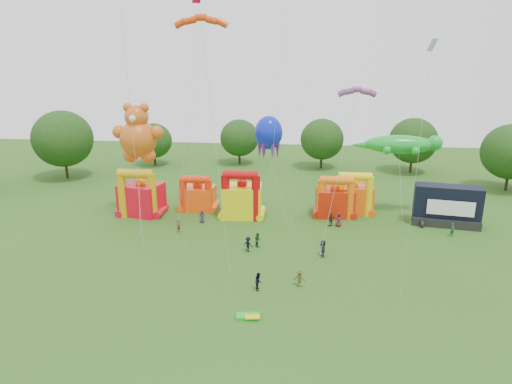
# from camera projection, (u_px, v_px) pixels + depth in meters

# --- Properties ---
(ground) EXTENTS (160.00, 160.00, 0.00)m
(ground) POSITION_uv_depth(u_px,v_px,m) (243.00, 328.00, 36.86)
(ground) COLOR #2F5618
(ground) RESTS_ON ground
(tree_ring) EXTENTS (123.76, 125.86, 12.07)m
(tree_ring) POSITION_uv_depth(u_px,v_px,m) (228.00, 253.00, 35.76)
(tree_ring) COLOR #352314
(tree_ring) RESTS_ON ground
(bouncy_castle_0) EXTENTS (6.13, 5.34, 6.76)m
(bouncy_castle_0) POSITION_uv_depth(u_px,v_px,m) (141.00, 197.00, 62.37)
(bouncy_castle_0) COLOR red
(bouncy_castle_0) RESTS_ON ground
(bouncy_castle_1) EXTENTS (4.74, 3.89, 5.25)m
(bouncy_castle_1) POSITION_uv_depth(u_px,v_px,m) (198.00, 196.00, 64.49)
(bouncy_castle_1) COLOR #FF4D0D
(bouncy_castle_1) RESTS_ON ground
(bouncy_castle_2) EXTENTS (5.40, 4.43, 6.81)m
(bouncy_castle_2) POSITION_uv_depth(u_px,v_px,m) (242.00, 199.00, 61.42)
(bouncy_castle_2) COLOR yellow
(bouncy_castle_2) RESTS_ON ground
(bouncy_castle_3) EXTENTS (5.22, 4.32, 5.88)m
(bouncy_castle_3) POSITION_uv_depth(u_px,v_px,m) (335.00, 200.00, 62.02)
(bouncy_castle_3) COLOR red
(bouncy_castle_3) RESTS_ON ground
(bouncy_castle_4) EXTENTS (5.46, 4.64, 6.09)m
(bouncy_castle_4) POSITION_uv_depth(u_px,v_px,m) (353.00, 197.00, 63.21)
(bouncy_castle_4) COLOR #FC550D
(bouncy_castle_4) RESTS_ON ground
(stage_trailer) EXTENTS (8.57, 4.40, 5.24)m
(stage_trailer) POSITION_uv_depth(u_px,v_px,m) (447.00, 206.00, 58.66)
(stage_trailer) COLOR black
(stage_trailer) RESTS_ON ground
(teddy_bear_kite) EXTENTS (6.93, 10.51, 15.25)m
(teddy_bear_kite) POSITION_uv_depth(u_px,v_px,m) (139.00, 162.00, 60.06)
(teddy_bear_kite) COLOR #CD5716
(teddy_bear_kite) RESTS_ON ground
(gecko_kite) EXTENTS (12.13, 8.21, 11.08)m
(gecko_kite) POSITION_uv_depth(u_px,v_px,m) (400.00, 152.00, 60.77)
(gecko_kite) COLOR green
(gecko_kite) RESTS_ON ground
(octopus_kite) EXTENTS (5.07, 7.86, 13.52)m
(octopus_kite) POSITION_uv_depth(u_px,v_px,m) (275.00, 172.00, 60.63)
(octopus_kite) COLOR #0D20C6
(octopus_kite) RESTS_ON ground
(parafoil_kites) EXTENTS (30.18, 12.23, 29.63)m
(parafoil_kites) POSITION_uv_depth(u_px,v_px,m) (234.00, 146.00, 48.71)
(parafoil_kites) COLOR #EB390B
(parafoil_kites) RESTS_ON ground
(diamond_kites) EXTENTS (24.87, 18.74, 34.89)m
(diamond_kites) POSITION_uv_depth(u_px,v_px,m) (266.00, 116.00, 47.12)
(diamond_kites) COLOR #C80939
(diamond_kites) RESTS_ON ground
(folded_kite_bundle) EXTENTS (2.11, 1.29, 0.31)m
(folded_kite_bundle) POSITION_uv_depth(u_px,v_px,m) (249.00, 316.00, 38.20)
(folded_kite_bundle) COLOR green
(folded_kite_bundle) RESTS_ON ground
(spectator_0) EXTENTS (0.88, 0.64, 1.67)m
(spectator_0) POSITION_uv_depth(u_px,v_px,m) (202.00, 217.00, 59.77)
(spectator_0) COLOR #2E2944
(spectator_0) RESTS_ON ground
(spectator_1) EXTENTS (0.65, 0.71, 1.64)m
(spectator_1) POSITION_uv_depth(u_px,v_px,m) (178.00, 226.00, 56.50)
(spectator_1) COLOR #5E291B
(spectator_1) RESTS_ON ground
(spectator_2) EXTENTS (0.99, 1.03, 1.68)m
(spectator_2) POSITION_uv_depth(u_px,v_px,m) (258.00, 240.00, 52.25)
(spectator_2) COLOR #1A411E
(spectator_2) RESTS_ON ground
(spectator_3) EXTENTS (1.28, 1.04, 1.73)m
(spectator_3) POSITION_uv_depth(u_px,v_px,m) (248.00, 244.00, 50.94)
(spectator_3) COLOR black
(spectator_3) RESTS_ON ground
(spectator_4) EXTENTS (1.18, 0.94, 1.87)m
(spectator_4) POSITION_uv_depth(u_px,v_px,m) (331.00, 219.00, 58.44)
(spectator_4) COLOR #372716
(spectator_4) RESTS_ON ground
(spectator_5) EXTENTS (0.72, 1.83, 1.93)m
(spectator_5) POSITION_uv_depth(u_px,v_px,m) (323.00, 248.00, 49.66)
(spectator_5) COLOR #26273F
(spectator_5) RESTS_ON ground
(spectator_6) EXTENTS (0.95, 0.65, 1.87)m
(spectator_6) POSITION_uv_depth(u_px,v_px,m) (339.00, 220.00, 58.38)
(spectator_6) COLOR maroon
(spectator_6) RESTS_ON ground
(spectator_7) EXTENTS (0.73, 0.71, 1.69)m
(spectator_7) POSITION_uv_depth(u_px,v_px,m) (453.00, 230.00, 55.27)
(spectator_7) COLOR #1A412C
(spectator_7) RESTS_ON ground
(spectator_8) EXTENTS (0.69, 0.87, 1.73)m
(spectator_8) POSITION_uv_depth(u_px,v_px,m) (259.00, 281.00, 42.62)
(spectator_8) COLOR black
(spectator_8) RESTS_ON ground
(spectator_9) EXTENTS (1.19, 0.81, 1.69)m
(spectator_9) POSITION_uv_depth(u_px,v_px,m) (299.00, 278.00, 43.20)
(spectator_9) COLOR #48401C
(spectator_9) RESTS_ON ground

